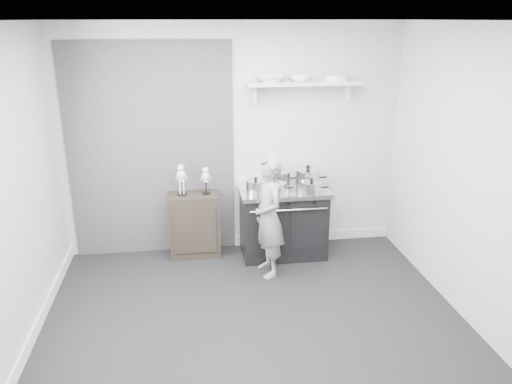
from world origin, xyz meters
TOP-DOWN VIEW (x-y plane):
  - ground at (0.00, 0.00)m, footprint 4.00×4.00m
  - room_shell at (-0.09, 0.15)m, footprint 4.02×3.62m
  - wall_shelf at (0.80, 1.68)m, footprint 1.30×0.26m
  - stove at (0.55, 1.48)m, footprint 1.04×0.65m
  - side_cabinet at (-0.49, 1.61)m, footprint 0.59×0.34m
  - child at (0.30, 1.01)m, footprint 0.40×0.54m
  - pot_front_left at (0.21, 1.41)m, footprint 0.31×0.22m
  - pot_back_left at (0.53, 1.61)m, footprint 0.35×0.27m
  - pot_back_right at (0.86, 1.56)m, footprint 0.39×0.30m
  - pot_front_right at (0.84, 1.28)m, footprint 0.32×0.23m
  - pot_front_center at (0.45, 1.33)m, footprint 0.28×0.20m
  - skeleton_full at (-0.62, 1.61)m, footprint 0.12×0.08m
  - skeleton_torso at (-0.34, 1.61)m, footprint 0.10×0.07m
  - bowl_large at (0.42, 1.67)m, footprint 0.30×0.30m
  - bowl_small at (0.76, 1.67)m, footprint 0.23×0.23m
  - plate_stack at (1.18, 1.67)m, footprint 0.26×0.26m

SIDE VIEW (x-z plane):
  - ground at x=0.00m, z-range 0.00..0.00m
  - side_cabinet at x=-0.49m, z-range 0.00..0.77m
  - stove at x=0.55m, z-range 0.00..0.84m
  - child at x=0.30m, z-range 0.00..1.35m
  - pot_front_center at x=0.45m, z-range 0.82..0.98m
  - pot_front_right at x=0.84m, z-range 0.81..0.99m
  - pot_front_left at x=0.21m, z-range 0.81..1.00m
  - pot_back_left at x=0.53m, z-range 0.81..1.03m
  - pot_back_right at x=0.86m, z-range 0.81..1.06m
  - skeleton_torso at x=-0.34m, z-range 0.77..1.14m
  - skeleton_full at x=-0.62m, z-range 0.77..1.19m
  - room_shell at x=-0.09m, z-range 0.28..2.99m
  - wall_shelf at x=0.80m, z-range 1.89..2.13m
  - plate_stack at x=1.18m, z-range 2.04..2.10m
  - bowl_small at x=0.76m, z-range 2.04..2.11m
  - bowl_large at x=0.42m, z-range 2.04..2.11m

